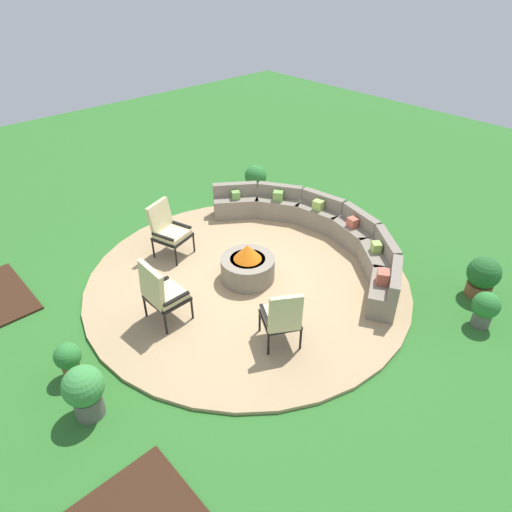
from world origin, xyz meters
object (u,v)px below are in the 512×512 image
Objects in this scene: fire_pit at (248,266)px; potted_plant_0 at (256,180)px; lounge_chair_front_right at (161,292)px; potted_plant_4 at (69,359)px; lounge_chair_front_left at (168,229)px; lounge_chair_back_left at (282,316)px; curved_stone_bench at (320,230)px; potted_plant_1 at (485,308)px; potted_plant_3 at (84,391)px; potted_plant_2 at (483,276)px.

potted_plant_0 is at bearing 135.06° from fire_pit.
lounge_chair_front_right reaches higher than potted_plant_4.
lounge_chair_back_left is at bearing 70.23° from lounge_chair_front_left.
curved_stone_bench reaches higher than potted_plant_1.
lounge_chair_back_left is (3.18, -0.15, -0.02)m from lounge_chair_front_left.
curved_stone_bench is at bearing 85.59° from lounge_chair_front_right.
potted_plant_1 is (5.00, 2.53, -0.26)m from lounge_chair_front_left.
potted_plant_1 is at bearing 1.93° from curved_stone_bench.
curved_stone_bench is at bearing -178.07° from potted_plant_1.
potted_plant_3 is at bearing -168.17° from lounge_chair_back_left.
potted_plant_0 reaches higher than potted_plant_2.
potted_plant_0 is (-3.92, 3.08, -0.15)m from lounge_chair_back_left.
potted_plant_2 is (2.99, 2.68, 0.06)m from fire_pit.
lounge_chair_back_left reaches higher than potted_plant_4.
potted_plant_0 reaches higher than potted_plant_1.
potted_plant_1 is at bearing 99.80° from lounge_chair_front_left.
lounge_chair_front_right is at bearing -60.63° from potted_plant_0.
lounge_chair_back_left is 4.99m from potted_plant_0.
potted_plant_4 is (-0.75, 0.10, -0.11)m from potted_plant_3.
lounge_chair_back_left is 1.35× the size of potted_plant_2.
potted_plant_4 is at bearing -90.13° from fire_pit.
potted_plant_1 is at bearing -5.42° from lounge_chair_back_left.
curved_stone_bench reaches higher than potted_plant_4.
fire_pit is 3.91m from potted_plant_1.
potted_plant_3 is 0.76m from potted_plant_4.
curved_stone_bench is at bearing -164.15° from potted_plant_2.
potted_plant_0 is 1.30× the size of potted_plant_1.
potted_plant_0 is at bearing 80.63° from lounge_chair_back_left.
potted_plant_2 reaches higher than potted_plant_1.
curved_stone_bench is at bearing 127.70° from lounge_chair_front_left.
potted_plant_3 is at bearing 22.94° from lounge_chair_front_left.
potted_plant_1 is (3.38, 1.97, 0.02)m from fire_pit.
lounge_chair_back_left is (1.62, 1.00, -0.04)m from lounge_chair_front_right.
lounge_chair_front_right is 1.43× the size of potted_plant_3.
lounge_chair_front_right is 1.41× the size of potted_plant_0.
lounge_chair_front_left is 3.03m from potted_plant_0.
fire_pit is 0.90× the size of lounge_chair_front_left.
fire_pit reaches higher than potted_plant_4.
potted_plant_4 is at bearing -67.32° from potted_plant_0.
potted_plant_2 is at bearing 41.87° from fire_pit.
lounge_chair_front_right reaches higher than potted_plant_0.
potted_plant_4 is (0.06, -1.57, -0.29)m from lounge_chair_front_right.
potted_plant_1 is 0.83× the size of potted_plant_2.
lounge_chair_back_left reaches higher than potted_plant_1.
curved_stone_bench is 2.98m from lounge_chair_front_left.
potted_plant_1 is (1.82, 2.68, -0.24)m from lounge_chair_back_left.
fire_pit is 1.74m from lounge_chair_front_left.
curved_stone_bench is 5.28m from potted_plant_3.
potted_plant_0 is (-2.45, 0.51, 0.10)m from curved_stone_bench.
lounge_chair_back_left reaches higher than potted_plant_3.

